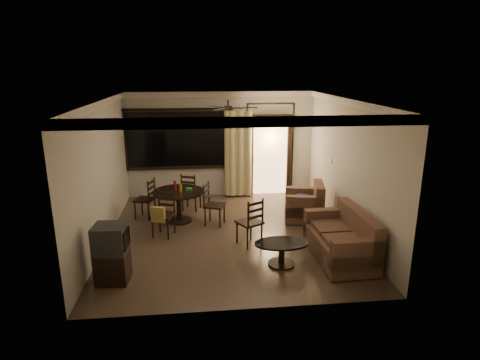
{
  "coord_description": "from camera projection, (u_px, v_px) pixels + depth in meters",
  "views": [
    {
      "loc": [
        -0.6,
        -7.84,
        3.42
      ],
      "look_at": [
        0.25,
        0.2,
        1.13
      ],
      "focal_mm": 30.0,
      "sensor_mm": 36.0,
      "label": 1
    }
  ],
  "objects": [
    {
      "name": "ground",
      "position": [
        229.0,
        234.0,
        8.49
      ],
      "size": [
        5.5,
        5.5,
        0.0
      ],
      "primitive_type": "plane",
      "color": "#7F6651",
      "rests_on": "ground"
    },
    {
      "name": "dining_chair_west",
      "position": [
        146.0,
        206.0,
        9.33
      ],
      "size": [
        0.54,
        0.54,
        0.95
      ],
      "rotation": [
        0.0,
        0.0,
        -1.92
      ],
      "color": "black",
      "rests_on": "ground"
    },
    {
      "name": "dining_chair_north",
      "position": [
        191.0,
        199.0,
        9.87
      ],
      "size": [
        0.54,
        0.54,
        0.95
      ],
      "rotation": [
        0.0,
        0.0,
        2.79
      ],
      "color": "black",
      "rests_on": "ground"
    },
    {
      "name": "sofa",
      "position": [
        343.0,
        240.0,
        7.33
      ],
      "size": [
        0.93,
        1.69,
        0.89
      ],
      "rotation": [
        0.0,
        0.0,
        0.03
      ],
      "color": "#482E21",
      "rests_on": "ground"
    },
    {
      "name": "coffee_table",
      "position": [
        282.0,
        250.0,
        7.11
      ],
      "size": [
        0.98,
        0.59,
        0.43
      ],
      "rotation": [
        0.0,
        0.0,
        0.37
      ],
      "color": "black",
      "rests_on": "ground"
    },
    {
      "name": "dining_chair_south",
      "position": [
        163.0,
        222.0,
        8.33
      ],
      "size": [
        0.54,
        0.57,
        0.95
      ],
      "rotation": [
        0.0,
        0.0,
        -0.35
      ],
      "color": "black",
      "rests_on": "ground"
    },
    {
      "name": "dining_chair_east",
      "position": [
        214.0,
        212.0,
        8.95
      ],
      "size": [
        0.54,
        0.54,
        0.95
      ],
      "rotation": [
        0.0,
        0.0,
        1.22
      ],
      "color": "black",
      "rests_on": "ground"
    },
    {
      "name": "tv_cabinet",
      "position": [
        112.0,
        254.0,
        6.5
      ],
      "size": [
        0.56,
        0.5,
        0.99
      ],
      "rotation": [
        0.0,
        0.0,
        -0.08
      ],
      "color": "black",
      "rests_on": "ground"
    },
    {
      "name": "room_shell",
      "position": [
        247.0,
        134.0,
        9.75
      ],
      "size": [
        5.5,
        6.7,
        5.5
      ],
      "color": "beige",
      "rests_on": "ground"
    },
    {
      "name": "armchair",
      "position": [
        306.0,
        205.0,
        9.22
      ],
      "size": [
        1.0,
        1.0,
        0.85
      ],
      "rotation": [
        0.0,
        0.0,
        -0.2
      ],
      "color": "#482E21",
      "rests_on": "ground"
    },
    {
      "name": "side_chair",
      "position": [
        250.0,
        231.0,
        7.93
      ],
      "size": [
        0.59,
        0.59,
        0.98
      ],
      "rotation": [
        0.0,
        0.0,
        3.66
      ],
      "color": "black",
      "rests_on": "ground"
    },
    {
      "name": "dining_table",
      "position": [
        179.0,
        197.0,
        9.06
      ],
      "size": [
        1.15,
        1.15,
        0.94
      ],
      "rotation": [
        0.0,
        0.0,
        -0.35
      ],
      "color": "black",
      "rests_on": "ground"
    }
  ]
}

